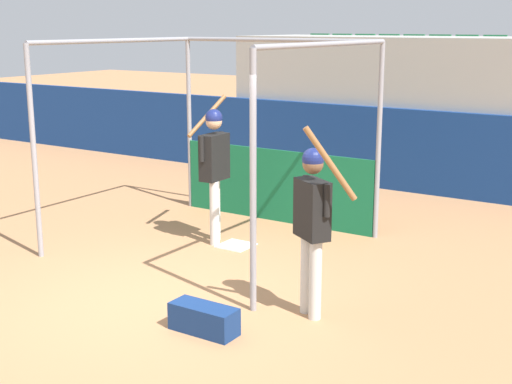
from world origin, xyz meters
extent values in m
plane|color=#A8754C|center=(0.00, 0.00, 0.00)|extent=(60.00, 60.00, 0.00)
cube|color=navy|center=(0.00, 6.58, 0.75)|extent=(24.00, 0.12, 1.51)
cube|color=#9E9E99|center=(0.00, 7.84, 1.38)|extent=(7.05, 2.40, 2.76)
cube|color=#195B33|center=(-2.75, 7.04, 1.56)|extent=(0.45, 0.40, 0.10)
cube|color=#195B33|center=(-2.75, 7.22, 1.79)|extent=(0.45, 0.06, 0.40)
cube|color=#195B33|center=(-2.20, 7.04, 1.56)|extent=(0.45, 0.40, 0.10)
cube|color=#195B33|center=(-2.20, 7.22, 1.79)|extent=(0.45, 0.06, 0.40)
cube|color=#195B33|center=(-1.65, 7.04, 1.56)|extent=(0.45, 0.40, 0.10)
cube|color=#195B33|center=(-1.65, 7.22, 1.79)|extent=(0.45, 0.06, 0.40)
cube|color=#195B33|center=(-1.10, 7.04, 1.56)|extent=(0.45, 0.40, 0.10)
cube|color=#195B33|center=(-1.10, 7.22, 1.79)|extent=(0.45, 0.06, 0.40)
cube|color=#195B33|center=(-0.55, 7.04, 1.56)|extent=(0.45, 0.40, 0.10)
cube|color=#195B33|center=(-0.55, 7.22, 1.79)|extent=(0.45, 0.06, 0.40)
cube|color=#195B33|center=(0.00, 7.04, 1.56)|extent=(0.45, 0.40, 0.10)
cube|color=#195B33|center=(0.00, 7.22, 1.79)|extent=(0.45, 0.06, 0.40)
cube|color=#195B33|center=(0.55, 7.04, 1.56)|extent=(0.45, 0.40, 0.10)
cube|color=#195B33|center=(0.55, 7.22, 1.79)|extent=(0.45, 0.06, 0.40)
cube|color=#195B33|center=(1.10, 7.04, 1.56)|extent=(0.45, 0.40, 0.10)
cube|color=#195B33|center=(1.10, 7.22, 1.79)|extent=(0.45, 0.06, 0.40)
cube|color=#195B33|center=(1.65, 7.04, 1.56)|extent=(0.45, 0.40, 0.10)
cube|color=#195B33|center=(1.65, 7.22, 1.79)|extent=(0.45, 0.06, 0.40)
cube|color=#195B33|center=(-2.75, 7.84, 1.96)|extent=(0.45, 0.40, 0.10)
cube|color=#195B33|center=(-2.75, 8.02, 2.19)|extent=(0.45, 0.06, 0.40)
cube|color=#195B33|center=(-2.20, 7.84, 1.96)|extent=(0.45, 0.40, 0.10)
cube|color=#195B33|center=(-2.20, 8.02, 2.19)|extent=(0.45, 0.06, 0.40)
cube|color=#195B33|center=(-1.65, 7.84, 1.96)|extent=(0.45, 0.40, 0.10)
cube|color=#195B33|center=(-1.65, 8.02, 2.19)|extent=(0.45, 0.06, 0.40)
cube|color=#195B33|center=(-1.10, 7.84, 1.96)|extent=(0.45, 0.40, 0.10)
cube|color=#195B33|center=(-1.10, 8.02, 2.19)|extent=(0.45, 0.06, 0.40)
cube|color=#195B33|center=(-0.55, 7.84, 1.96)|extent=(0.45, 0.40, 0.10)
cube|color=#195B33|center=(-0.55, 8.02, 2.19)|extent=(0.45, 0.06, 0.40)
cube|color=#195B33|center=(0.00, 7.84, 1.96)|extent=(0.45, 0.40, 0.10)
cube|color=#195B33|center=(0.00, 8.02, 2.19)|extent=(0.45, 0.06, 0.40)
cube|color=#195B33|center=(0.55, 7.84, 1.96)|extent=(0.45, 0.40, 0.10)
cube|color=#195B33|center=(0.55, 8.02, 2.19)|extent=(0.45, 0.06, 0.40)
cube|color=#195B33|center=(1.10, 7.84, 1.96)|extent=(0.45, 0.40, 0.10)
cube|color=#195B33|center=(1.10, 8.02, 2.19)|extent=(0.45, 0.06, 0.40)
cube|color=#195B33|center=(1.65, 7.84, 1.96)|extent=(0.45, 0.40, 0.10)
cube|color=#195B33|center=(1.65, 8.02, 2.19)|extent=(0.45, 0.06, 0.40)
cube|color=#195B33|center=(-2.75, 8.64, 2.36)|extent=(0.45, 0.40, 0.10)
cube|color=#195B33|center=(-2.75, 8.82, 2.59)|extent=(0.45, 0.06, 0.40)
cube|color=#195B33|center=(-2.20, 8.64, 2.36)|extent=(0.45, 0.40, 0.10)
cube|color=#195B33|center=(-2.20, 8.82, 2.59)|extent=(0.45, 0.06, 0.40)
cube|color=#195B33|center=(-1.65, 8.64, 2.36)|extent=(0.45, 0.40, 0.10)
cube|color=#195B33|center=(-1.65, 8.82, 2.59)|extent=(0.45, 0.06, 0.40)
cube|color=#195B33|center=(-1.10, 8.64, 2.36)|extent=(0.45, 0.40, 0.10)
cube|color=#195B33|center=(-1.10, 8.82, 2.59)|extent=(0.45, 0.06, 0.40)
cube|color=#195B33|center=(-0.55, 8.64, 2.36)|extent=(0.45, 0.40, 0.10)
cube|color=#195B33|center=(-0.55, 8.82, 2.59)|extent=(0.45, 0.06, 0.40)
cube|color=#195B33|center=(0.00, 8.64, 2.36)|extent=(0.45, 0.40, 0.10)
cube|color=#195B33|center=(0.00, 8.82, 2.59)|extent=(0.45, 0.06, 0.40)
cube|color=#195B33|center=(0.55, 8.64, 2.36)|extent=(0.45, 0.40, 0.10)
cube|color=#195B33|center=(0.55, 8.82, 2.59)|extent=(0.45, 0.06, 0.40)
cube|color=#195B33|center=(1.10, 8.64, 2.36)|extent=(0.45, 0.40, 0.10)
cube|color=#195B33|center=(1.10, 8.82, 2.59)|extent=(0.45, 0.06, 0.40)
cylinder|color=gray|center=(-2.36, 0.37, 1.38)|extent=(0.07, 0.07, 2.76)
cylinder|color=gray|center=(1.00, 0.37, 1.38)|extent=(0.07, 0.07, 2.76)
cylinder|color=gray|center=(-2.36, 3.57, 1.38)|extent=(0.07, 0.07, 2.76)
cylinder|color=gray|center=(1.00, 3.57, 1.38)|extent=(0.07, 0.07, 2.76)
cylinder|color=gray|center=(-2.36, 1.97, 2.76)|extent=(0.06, 3.20, 0.06)
cylinder|color=gray|center=(1.00, 1.97, 2.76)|extent=(0.06, 3.20, 0.06)
cylinder|color=gray|center=(-0.68, 3.57, 2.76)|extent=(3.35, 0.06, 0.06)
cube|color=#14663D|center=(-0.68, 3.55, 0.56)|extent=(3.28, 0.03, 1.12)
cube|color=white|center=(-0.45, 2.14, 0.01)|extent=(0.44, 0.44, 0.02)
cylinder|color=silver|center=(-0.73, 2.04, 0.45)|extent=(0.13, 0.13, 0.90)
cylinder|color=silver|center=(-0.86, 2.24, 0.45)|extent=(0.13, 0.13, 0.90)
cube|color=black|center=(-0.80, 2.14, 1.22)|extent=(0.23, 0.45, 0.64)
sphere|color=tan|center=(-0.80, 2.14, 1.70)|extent=(0.22, 0.22, 0.22)
sphere|color=navy|center=(-0.80, 2.14, 1.76)|extent=(0.24, 0.24, 0.24)
cylinder|color=black|center=(-0.83, 1.91, 1.36)|extent=(0.07, 0.07, 0.35)
cylinder|color=black|center=(-0.84, 2.37, 1.36)|extent=(0.07, 0.07, 0.35)
cylinder|color=brown|center=(-1.10, 2.40, 1.73)|extent=(0.17, 0.75, 0.55)
sphere|color=brown|center=(-0.75, 2.34, 1.48)|extent=(0.08, 0.08, 0.08)
cylinder|color=silver|center=(1.50, 0.64, 0.43)|extent=(0.18, 0.18, 0.85)
cylinder|color=silver|center=(1.66, 0.53, 0.43)|extent=(0.18, 0.18, 0.85)
cube|color=black|center=(1.58, 0.58, 1.16)|extent=(0.47, 0.41, 0.60)
sphere|color=brown|center=(1.58, 0.58, 1.63)|extent=(0.21, 0.21, 0.21)
sphere|color=navy|center=(1.58, 0.58, 1.67)|extent=(0.22, 0.22, 0.22)
cylinder|color=black|center=(1.41, 0.74, 1.29)|extent=(0.10, 0.10, 0.33)
cylinder|color=black|center=(1.78, 0.50, 1.29)|extent=(0.10, 0.10, 0.33)
cylinder|color=brown|center=(1.87, 0.39, 1.69)|extent=(0.49, 0.34, 0.73)
sphere|color=brown|center=(1.74, 0.60, 1.34)|extent=(0.08, 0.08, 0.08)
cube|color=navy|center=(0.89, -0.36, 0.14)|extent=(0.70, 0.28, 0.28)
camera|label=1|loc=(4.91, -5.60, 2.98)|focal=50.00mm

